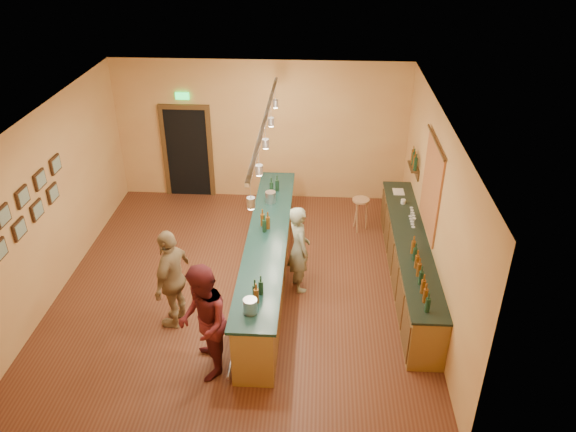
# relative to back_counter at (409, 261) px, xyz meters

# --- Properties ---
(floor) EXTENTS (7.00, 7.00, 0.00)m
(floor) POSITION_rel_back_counter_xyz_m (-2.97, -0.18, -0.49)
(floor) COLOR #512717
(floor) RESTS_ON ground
(ceiling) EXTENTS (6.50, 7.00, 0.02)m
(ceiling) POSITION_rel_back_counter_xyz_m (-2.97, -0.18, 2.71)
(ceiling) COLOR silver
(ceiling) RESTS_ON wall_back
(wall_back) EXTENTS (6.50, 0.02, 3.20)m
(wall_back) POSITION_rel_back_counter_xyz_m (-2.97, 3.32, 1.11)
(wall_back) COLOR #C5844A
(wall_back) RESTS_ON floor
(wall_front) EXTENTS (6.50, 0.02, 3.20)m
(wall_front) POSITION_rel_back_counter_xyz_m (-2.97, -3.68, 1.11)
(wall_front) COLOR #C5844A
(wall_front) RESTS_ON floor
(wall_left) EXTENTS (0.02, 7.00, 3.20)m
(wall_left) POSITION_rel_back_counter_xyz_m (-6.22, -0.18, 1.11)
(wall_left) COLOR #C5844A
(wall_left) RESTS_ON floor
(wall_right) EXTENTS (0.02, 7.00, 3.20)m
(wall_right) POSITION_rel_back_counter_xyz_m (0.28, -0.18, 1.11)
(wall_right) COLOR #C5844A
(wall_right) RESTS_ON floor
(doorway) EXTENTS (1.15, 0.09, 2.48)m
(doorway) POSITION_rel_back_counter_xyz_m (-4.67, 3.30, 0.64)
(doorway) COLOR black
(doorway) RESTS_ON wall_back
(tapestry) EXTENTS (0.03, 1.40, 1.60)m
(tapestry) POSITION_rel_back_counter_xyz_m (0.26, 0.22, 1.36)
(tapestry) COLOR maroon
(tapestry) RESTS_ON wall_right
(bottle_shelf) EXTENTS (0.17, 0.55, 0.54)m
(bottle_shelf) POSITION_rel_back_counter_xyz_m (0.20, 1.72, 1.18)
(bottle_shelf) COLOR #472A15
(bottle_shelf) RESTS_ON wall_right
(picture_grid) EXTENTS (0.06, 2.20, 0.70)m
(picture_grid) POSITION_rel_back_counter_xyz_m (-6.18, -0.93, 1.46)
(picture_grid) COLOR #382111
(picture_grid) RESTS_ON wall_left
(back_counter) EXTENTS (0.60, 4.55, 1.27)m
(back_counter) POSITION_rel_back_counter_xyz_m (0.00, 0.00, 0.00)
(back_counter) COLOR brown
(back_counter) RESTS_ON floor
(tasting_bar) EXTENTS (0.73, 5.10, 1.38)m
(tasting_bar) POSITION_rel_back_counter_xyz_m (-2.52, -0.18, 0.12)
(tasting_bar) COLOR brown
(tasting_bar) RESTS_ON floor
(pendant_track) EXTENTS (0.11, 4.60, 0.50)m
(pendant_track) POSITION_rel_back_counter_xyz_m (-2.52, -0.18, 2.50)
(pendant_track) COLOR silver
(pendant_track) RESTS_ON ceiling
(bartender) EXTENTS (0.57, 0.69, 1.63)m
(bartender) POSITION_rel_back_counter_xyz_m (-1.97, -0.23, 0.33)
(bartender) COLOR gray
(bartender) RESTS_ON floor
(customer_a) EXTENTS (0.89, 1.03, 1.82)m
(customer_a) POSITION_rel_back_counter_xyz_m (-3.24, -2.38, 0.42)
(customer_a) COLOR #59191E
(customer_a) RESTS_ON floor
(customer_b) EXTENTS (0.65, 1.09, 1.74)m
(customer_b) POSITION_rel_back_counter_xyz_m (-3.94, -1.30, 0.39)
(customer_b) COLOR #997A51
(customer_b) RESTS_ON floor
(bar_stool) EXTENTS (0.35, 0.35, 0.73)m
(bar_stool) POSITION_rel_back_counter_xyz_m (-0.77, 1.87, 0.10)
(bar_stool) COLOR #996E45
(bar_stool) RESTS_ON floor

